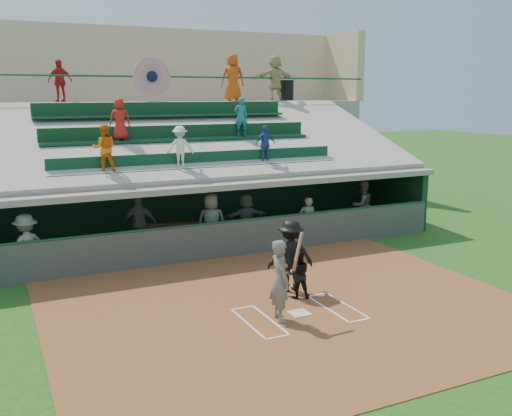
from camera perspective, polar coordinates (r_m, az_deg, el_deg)
name	(u,v)px	position (r m, az deg, el deg)	size (l,w,h in m)	color
ground	(299,315)	(13.27, 4.37, -10.60)	(100.00, 100.00, 0.00)	#204C15
dirt_slab	(289,307)	(13.67, 3.32, -9.86)	(11.00, 9.00, 0.02)	brown
home_plate	(299,313)	(13.25, 4.37, -10.46)	(0.43, 0.43, 0.03)	silver
batters_box_chalk	(299,314)	(13.26, 4.37, -10.50)	(2.65, 1.85, 0.01)	white
dugout_floor	(199,244)	(19.11, -5.69, -3.62)	(16.00, 3.50, 0.04)	gray
concourse_slab	(145,156)	(25.07, -11.02, 5.12)	(20.00, 3.00, 4.60)	gray
grandstand	(165,165)	(22.21, -9.10, 4.30)	(20.40, 10.40, 7.80)	#474C47
batter_at_plate	(280,280)	(12.59, 2.45, -7.22)	(0.89, 0.78, 1.95)	#535652
catcher	(298,274)	(14.05, 4.25, -6.63)	(0.58, 0.45, 1.20)	black
home_umpire	(291,255)	(14.47, 3.48, -4.76)	(1.19, 0.68, 1.84)	black
dugout_bench	(191,228)	(20.30, -6.50, -1.98)	(16.14, 0.48, 0.48)	olive
dugout_player_a	(27,247)	(16.45, -21.96, -3.61)	(1.15, 0.66, 1.79)	#5E605B
dugout_player_b	(140,224)	(18.28, -11.56, -1.53)	(1.05, 0.44, 1.80)	#5A5C57
dugout_player_c	(212,222)	(18.05, -4.47, -1.43)	(0.90, 0.59, 1.84)	#5B5E59
dugout_player_d	(246,218)	(19.06, -1.01, -0.97)	(1.54, 0.49, 1.66)	#5C5F59
dugout_player_e	(307,220)	(18.95, 5.16, -1.24)	(0.57, 0.38, 1.57)	#545651
dugout_player_f	(362,205)	(21.16, 10.55, 0.27)	(0.88, 0.68, 1.80)	#555752
trash_bin	(287,91)	(26.50, 3.09, 11.64)	(0.62, 0.62, 0.93)	black
concourse_staff_a	(60,81)	(23.57, -19.00, 11.91)	(0.95, 0.40, 1.62)	#AD1A13
concourse_staff_b	(233,78)	(24.68, -2.34, 12.89)	(0.97, 0.63, 1.99)	#C5430B
concourse_staff_c	(275,78)	(25.58, 1.90, 12.84)	(1.85, 0.59, 1.99)	tan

